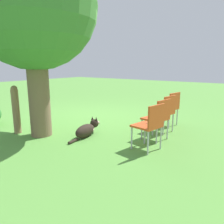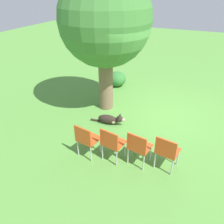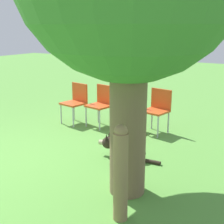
# 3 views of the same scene
# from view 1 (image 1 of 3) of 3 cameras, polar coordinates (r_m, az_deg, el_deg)

# --- Properties ---
(ground_plane) EXTENTS (30.00, 30.00, 0.00)m
(ground_plane) POSITION_cam_1_polar(r_m,az_deg,el_deg) (6.10, -6.69, -1.98)
(ground_plane) COLOR #56933D
(oak_tree) EXTENTS (2.52, 2.52, 3.90)m
(oak_tree) POSITION_cam_1_polar(r_m,az_deg,el_deg) (4.90, -20.02, 24.61)
(oak_tree) COLOR #7A6047
(oak_tree) RESTS_ON ground_plane
(dog) EXTENTS (0.29, 1.02, 0.37)m
(dog) POSITION_cam_1_polar(r_m,az_deg,el_deg) (4.68, -6.52, -4.57)
(dog) COLOR #2D231C
(dog) RESTS_ON ground_plane
(fence_post) EXTENTS (0.15, 0.15, 1.06)m
(fence_post) POSITION_cam_1_polar(r_m,az_deg,el_deg) (5.22, -23.81, 0.63)
(fence_post) COLOR #937551
(fence_post) RESTS_ON ground_plane
(red_chair_0) EXTENTS (0.49, 0.50, 0.84)m
(red_chair_0) POSITION_cam_1_polar(r_m,az_deg,el_deg) (5.53, 14.92, 1.44)
(red_chair_0) COLOR #D14C1E
(red_chair_0) RESTS_ON ground_plane
(red_chair_1) EXTENTS (0.49, 0.50, 0.84)m
(red_chair_1) POSITION_cam_1_polar(r_m,az_deg,el_deg) (4.97, 13.64, 0.30)
(red_chair_1) COLOR #D14C1E
(red_chair_1) RESTS_ON ground_plane
(red_chair_2) EXTENTS (0.49, 0.50, 0.84)m
(red_chair_2) POSITION_cam_1_polar(r_m,az_deg,el_deg) (4.41, 12.04, -1.12)
(red_chair_2) COLOR #D14C1E
(red_chair_2) RESTS_ON ground_plane
(red_chair_3) EXTENTS (0.49, 0.50, 0.84)m
(red_chair_3) POSITION_cam_1_polar(r_m,az_deg,el_deg) (3.86, 9.99, -2.95)
(red_chair_3) COLOR #D14C1E
(red_chair_3) RESTS_ON ground_plane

